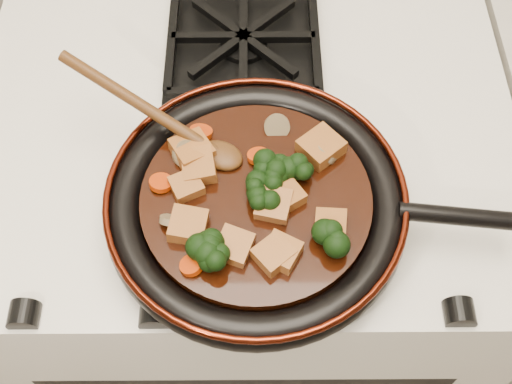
{
  "coord_description": "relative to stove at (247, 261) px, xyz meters",
  "views": [
    {
      "loc": [
        0.01,
        1.15,
        1.61
      ],
      "look_at": [
        0.02,
        1.54,
        0.97
      ],
      "focal_mm": 45.0,
      "sensor_mm": 36.0,
      "label": 1
    }
  ],
  "objects": [
    {
      "name": "stove",
      "position": [
        0.0,
        0.0,
        0.0
      ],
      "size": [
        0.76,
        0.6,
        0.9
      ],
      "primitive_type": "cube",
      "color": "silver",
      "rests_on": "ground"
    },
    {
      "name": "burner_grate_front",
      "position": [
        0.0,
        -0.14,
        0.46
      ],
      "size": [
        0.23,
        0.23,
        0.03
      ],
      "primitive_type": null,
      "color": "black",
      "rests_on": "stove"
    },
    {
      "name": "burner_grate_back",
      "position": [
        0.0,
        0.14,
        0.46
      ],
      "size": [
        0.23,
        0.23,
        0.03
      ],
      "primitive_type": null,
      "color": "black",
      "rests_on": "stove"
    },
    {
      "name": "skillet",
      "position": [
        0.02,
        -0.16,
        0.49
      ],
      "size": [
        0.49,
        0.36,
        0.05
      ],
      "rotation": [
        0.0,
        0.0,
        -0.11
      ],
      "color": "black",
      "rests_on": "burner_grate_front"
    },
    {
      "name": "braising_sauce",
      "position": [
        0.02,
        -0.15,
        0.5
      ],
      "size": [
        0.27,
        0.27,
        0.02
      ],
      "primitive_type": "cylinder",
      "color": "black",
      "rests_on": "skillet"
    },
    {
      "name": "tofu_cube_0",
      "position": [
        0.05,
        -0.16,
        0.52
      ],
      "size": [
        0.05,
        0.04,
        0.02
      ],
      "primitive_type": "cube",
      "rotation": [
        -0.02,
        0.02,
        0.57
      ],
      "color": "#925421",
      "rests_on": "braising_sauce"
    },
    {
      "name": "tofu_cube_1",
      "position": [
        0.04,
        -0.23,
        0.52
      ],
      "size": [
        0.05,
        0.05,
        0.02
      ],
      "primitive_type": "cube",
      "rotation": [
        -0.0,
        0.02,
        1.07
      ],
      "color": "#925421",
      "rests_on": "braising_sauce"
    },
    {
      "name": "tofu_cube_2",
      "position": [
        -0.06,
        -0.2,
        0.52
      ],
      "size": [
        0.05,
        0.05,
        0.03
      ],
      "primitive_type": "cube",
      "rotation": [
        0.08,
        0.0,
        1.41
      ],
      "color": "#925421",
      "rests_on": "braising_sauce"
    },
    {
      "name": "tofu_cube_3",
      "position": [
        -0.06,
        -0.1,
        0.52
      ],
      "size": [
        0.06,
        0.06,
        0.03
      ],
      "primitive_type": "cube",
      "rotation": [
        -0.09,
        0.05,
        0.51
      ],
      "color": "#925421",
      "rests_on": "braising_sauce"
    },
    {
      "name": "tofu_cube_4",
      "position": [
        -0.06,
        -0.14,
        0.52
      ],
      "size": [
        0.05,
        0.05,
        0.02
      ],
      "primitive_type": "cube",
      "rotation": [
        0.04,
        -0.02,
        0.45
      ],
      "color": "#925421",
      "rests_on": "braising_sauce"
    },
    {
      "name": "tofu_cube_5",
      "position": [
        -0.01,
        -0.22,
        0.52
      ],
      "size": [
        0.05,
        0.05,
        0.02
      ],
      "primitive_type": "cube",
      "rotation": [
        -0.03,
        -0.07,
        2.78
      ],
      "color": "#925421",
      "rests_on": "braising_sauce"
    },
    {
      "name": "tofu_cube_6",
      "position": [
        0.1,
        -0.2,
        0.52
      ],
      "size": [
        0.04,
        0.04,
        0.02
      ],
      "primitive_type": "cube",
      "rotation": [
        0.05,
        0.1,
        3.02
      ],
      "color": "#925421",
      "rests_on": "braising_sauce"
    },
    {
      "name": "tofu_cube_7",
      "position": [
        0.04,
        -0.17,
        0.52
      ],
      "size": [
        0.05,
        0.05,
        0.03
      ],
      "primitive_type": "cube",
      "rotation": [
        -0.11,
        0.01,
        2.9
      ],
      "color": "#925421",
      "rests_on": "braising_sauce"
    },
    {
      "name": "tofu_cube_8",
      "position": [
        -0.05,
        -0.12,
        0.52
      ],
      "size": [
        0.05,
        0.05,
        0.03
      ],
      "primitive_type": "cube",
      "rotation": [
        -0.1,
        -0.05,
        1.72
      ],
      "color": "#925421",
      "rests_on": "braising_sauce"
    },
    {
      "name": "tofu_cube_9",
      "position": [
        0.04,
        -0.23,
        0.52
      ],
      "size": [
        0.05,
        0.05,
        0.02
      ],
      "primitive_type": "cube",
      "rotation": [
        -0.01,
        -0.02,
        0.69
      ],
      "color": "#925421",
      "rests_on": "braising_sauce"
    },
    {
      "name": "tofu_cube_10",
      "position": [
        0.1,
        -0.09,
        0.52
      ],
      "size": [
        0.06,
        0.06,
        0.03
      ],
      "primitive_type": "cube",
      "rotation": [
        -0.01,
        0.02,
        2.27
      ],
      "color": "#925421",
      "rests_on": "braising_sauce"
    },
    {
      "name": "broccoli_floret_0",
      "position": [
        0.03,
        -0.17,
        0.52
      ],
      "size": [
        0.08,
        0.08,
        0.06
      ],
      "primitive_type": null,
      "rotation": [
        -0.24,
        0.04,
        2.07
      ],
      "color": "black",
      "rests_on": "braising_sauce"
    },
    {
      "name": "broccoli_floret_1",
      "position": [
        0.03,
        -0.13,
        0.52
      ],
      "size": [
        0.09,
        0.09,
        0.07
      ],
      "primitive_type": null,
      "rotation": [
        0.22,
        0.1,
        0.55
      ],
      "color": "black",
      "rests_on": "braising_sauce"
    },
    {
      "name": "broccoli_floret_2",
      "position": [
        -0.03,
        -0.23,
        0.52
      ],
      "size": [
        0.08,
        0.08,
        0.05
      ],
      "primitive_type": null,
      "rotation": [
        0.0,
        0.0,
        0.74
      ],
      "color": "black",
      "rests_on": "braising_sauce"
    },
    {
      "name": "broccoli_floret_3",
      "position": [
        -0.04,
        -0.24,
        0.52
      ],
      "size": [
        0.08,
        0.08,
        0.06
      ],
      "primitive_type": null,
      "rotation": [
        -0.02,
        -0.17,
        2.13
      ],
      "color": "black",
      "rests_on": "braising_sauce"
    },
    {
      "name": "broccoli_floret_4",
      "position": [
        0.07,
        -0.13,
        0.52
      ],
      "size": [
        0.08,
        0.08,
        0.07
      ],
      "primitive_type": null,
      "rotation": [
        -0.05,
        0.19,
        1.88
      ],
      "color": "black",
      "rests_on": "braising_sauce"
    },
    {
      "name": "broccoli_floret_5",
      "position": [
        0.1,
        -0.22,
        0.52
      ],
      "size": [
        0.09,
        0.08,
        0.07
      ],
      "primitive_type": null,
      "rotation": [
        -0.15,
        -0.05,
        0.93
      ],
      "color": "black",
      "rests_on": "braising_sauce"
    },
    {
      "name": "broccoli_floret_6",
      "position": [
        0.04,
        -0.13,
        0.52
      ],
      "size": [
        0.07,
        0.07,
        0.07
      ],
      "primitive_type": null,
      "rotation": [
        0.14,
        -0.19,
        0.1
      ],
      "color": "black",
      "rests_on": "braising_sauce"
    },
    {
      "name": "carrot_coin_0",
      "position": [
        -0.05,
        -0.24,
        0.51
      ],
      "size": [
        0.03,
        0.03,
        0.02
      ],
      "primitive_type": "cylinder",
      "rotation": [
        -0.11,
        -0.27,
        0.0
      ],
      "color": "#AB2D04",
      "rests_on": "braising_sauce"
    },
    {
      "name": "carrot_coin_1",
      "position": [
        -0.05,
        -0.06,
        0.51
      ],
      "size": [
        0.03,
        0.03,
        0.02
      ],
      "primitive_type": "cylinder",
      "rotation": [
        -0.33,
        0.14,
        0.0
      ],
      "color": "#AB2D04",
      "rests_on": "braising_sauce"
    },
    {
      "name": "carrot_coin_2",
      "position": [
        -0.1,
        -0.14,
        0.51
      ],
      "size": [
        0.03,
        0.03,
        0.02
      ],
      "primitive_type": "cylinder",
      "rotation": [
        -0.2,
        0.11,
        0.0
      ],
      "color": "#AB2D04",
      "rests_on": "braising_sauce"
    },
    {
      "name": "carrot_coin_3",
      "position": [
        0.02,
        -0.1,
        0.51
      ],
      "size": [
        0.03,
        0.03,
        0.02
      ],
      "primitive_type": "cylinder",
      "rotation": [
        -0.27,
        -0.06,
        0.0
      ],
      "color": "#AB2D04",
      "rests_on": "braising_sauce"
    },
    {
      "name": "mushroom_slice_0",
      "position": [
        -0.08,
        -0.19,
        0.52
      ],
      "size": [
        0.03,
        0.03,
        0.03
      ],
      "primitive_type": "cylinder",
      "rotation": [
        0.84,
        0.0,
        2.97
      ],
      "color": "olive",
      "rests_on": "braising_sauce"
    },
    {
      "name": "mushroom_slice_1",
      "position": [
        0.04,
        -0.06,
        0.52
      ],
      "size": [
        0.03,
        0.03,
        0.03
      ],
      "primitive_type": "cylinder",
      "rotation": [
        0.93,
        0.0,
        0.01
      ],
      "color": "olive",
      "rests_on": "braising_sauce"
    },
    {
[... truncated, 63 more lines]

